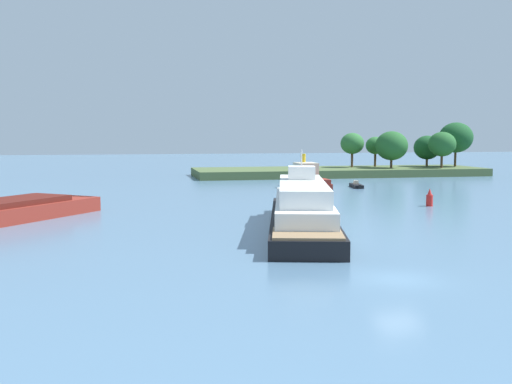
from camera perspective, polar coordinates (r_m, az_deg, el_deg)
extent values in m
plane|color=slate|center=(33.46, 13.22, -7.97)|extent=(400.00, 400.00, 0.00)
cube|color=#4C6038|center=(112.68, 7.79, 1.89)|extent=(52.96, 15.09, 1.38)
cylinder|color=#513823|center=(115.65, 8.99, 2.98)|extent=(0.44, 0.44, 2.70)
ellipsoid|color=#2D6B33|center=(115.56, 9.01, 4.52)|extent=(4.39, 4.39, 3.95)
cylinder|color=#513823|center=(118.41, 11.10, 2.97)|extent=(0.44, 0.44, 2.57)
ellipsoid|color=#2D6B33|center=(118.32, 11.13, 4.31)|extent=(3.69, 3.69, 3.32)
cylinder|color=#513823|center=(114.36, 12.56, 2.64)|extent=(0.44, 0.44, 1.72)
ellipsoid|color=#235B28|center=(114.25, 12.59, 4.25)|extent=(5.90, 5.90, 5.31)
cylinder|color=#513823|center=(116.88, 17.00, 2.75)|extent=(0.44, 0.44, 2.37)
ellipsoid|color=#235B28|center=(116.79, 17.05, 4.31)|extent=(5.00, 5.00, 4.50)
cylinder|color=#513823|center=(122.11, 15.71, 2.71)|extent=(0.44, 0.44, 1.57)
ellipsoid|color=#194C23|center=(122.02, 15.75, 4.03)|extent=(5.12, 5.12, 4.60)
cylinder|color=#513823|center=(122.88, 18.17, 2.98)|extent=(0.44, 0.44, 2.98)
ellipsoid|color=#194C23|center=(122.79, 18.23, 4.87)|extent=(6.41, 6.41, 5.77)
cube|color=black|center=(88.28, 9.39, 0.58)|extent=(2.07, 4.79, 0.47)
cube|color=beige|center=(88.58, 9.35, 0.91)|extent=(0.72, 0.60, 0.50)
cube|color=black|center=(85.86, 9.70, 0.47)|extent=(0.36, 0.33, 0.56)
cube|color=maroon|center=(64.35, -16.45, -0.91)|extent=(3.80, 3.16, 1.26)
cube|color=maroon|center=(85.63, 4.72, 0.67)|extent=(4.54, 11.60, 1.02)
cube|color=maroon|center=(81.70, 5.44, 1.00)|extent=(3.90, 3.31, 0.60)
cube|color=beige|center=(85.79, 4.68, 1.89)|extent=(2.86, 4.09, 2.60)
cylinder|color=gold|center=(87.07, 4.45, 3.20)|extent=(0.70, 0.70, 1.20)
cylinder|color=black|center=(80.01, 5.79, 0.39)|extent=(0.71, 0.32, 0.70)
cube|color=black|center=(48.86, 4.36, -2.84)|extent=(10.78, 24.99, 1.26)
cube|color=white|center=(48.69, 4.37, -1.35)|extent=(8.74, 19.58, 1.30)
cube|color=white|center=(48.95, 4.37, 0.21)|extent=(7.57, 17.05, 1.30)
cube|color=white|center=(51.51, 4.28, 1.82)|extent=(2.74, 2.87, 1.10)
cube|color=#937551|center=(39.06, 4.84, -3.91)|extent=(5.40, 5.37, 0.16)
cylinder|color=silver|center=(51.44, 4.29, 3.21)|extent=(0.10, 0.10, 1.40)
cylinder|color=red|center=(67.22, 15.95, -0.77)|extent=(0.70, 0.70, 1.20)
cone|color=red|center=(67.13, 15.97, 0.03)|extent=(0.49, 0.49, 0.70)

